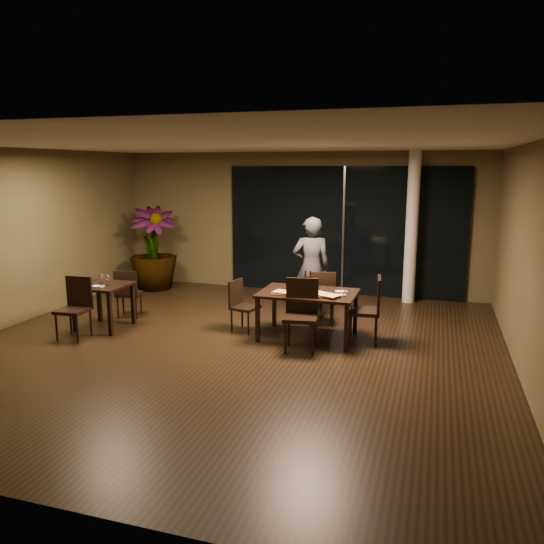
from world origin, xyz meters
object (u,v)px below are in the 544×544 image
Objects in this scene: chair_side_far at (128,291)px; bottle_b at (312,284)px; chair_main_near at (301,310)px; main_table at (308,297)px; side_table at (103,292)px; potted_plant at (153,248)px; chair_main_left at (241,303)px; chair_main_right at (370,306)px; chair_main_far at (322,295)px; chair_side_near at (76,304)px; bottle_a at (305,281)px; diner at (311,268)px; bottle_c at (310,281)px.

chair_side_far is 3.43m from bottle_b.
chair_main_near is at bearing 152.25° from chair_side_far.
main_table is 1.88× the size of side_table.
potted_plant reaches higher than chair_side_far.
potted_plant is (-2.95, 2.33, 0.44)m from chair_main_left.
chair_side_far is at bearing -97.74° from chair_main_right.
chair_main_far is 4.02m from chair_side_near.
chair_main_left is at bearing 13.55° from side_table.
bottle_a reaches higher than bottle_b.
chair_side_far is (-3.43, -0.56, -0.04)m from chair_main_far.
bottle_b is at bearing 86.18° from diner.
bottle_c is at bearing 41.32° from bottle_a.
diner is at bearing 103.64° from bottle_b.
bottle_b is (1.19, 0.01, 0.40)m from chair_main_left.
bottle_a is at bearing 178.02° from bottle_b.
side_table is at bearing -171.63° from main_table.
side_table is 0.68m from chair_side_far.
chair_side_near is at bearing -179.69° from chair_main_near.
bottle_c is (1.15, 0.08, 0.43)m from chair_main_left.
chair_side_near is 2.98× the size of bottle_a.
side_table is 0.94× the size of chair_main_left.
diner is (0.92, 1.11, 0.44)m from chair_main_left.
chair_main_far is 0.99× the size of chair_side_near.
potted_plant is (-0.73, 2.21, 0.42)m from chair_side_far.
diner reaches higher than chair_main_right.
potted_plant is (-3.86, 1.21, -0.00)m from diner.
chair_main_near reaches higher than chair_main_far.
main_table is at bearing -92.09° from bottle_c.
bottle_b is 0.78× the size of bottle_c.
chair_main_near is 5.03m from potted_plant.
diner reaches higher than bottle_c.
chair_main_far is 2.94× the size of bottle_a.
chair_side_near is at bearing -163.36° from main_table.
chair_main_right reaches higher than main_table.
diner reaches higher than bottle_a.
chair_side_far reaches higher than side_table.
chair_side_near is at bearing 11.84° from chair_main_far.
chair_side_far is 3.33m from bottle_a.
diner is at bearing -139.13° from chair_main_right.
bottle_a reaches higher than bottle_c.
side_table is at bearing 73.20° from chair_side_near.
chair_side_near reaches higher than chair_main_far.
chair_main_left is 1.51m from diner.
potted_plant is at bearing 151.16° from bottle_c.
chair_main_right is at bearing 162.26° from chair_side_far.
chair_main_left is 0.88× the size of chair_side_near.
chair_side_near is (-3.60, -1.78, 0.01)m from chair_main_far.
bottle_a is (1.08, 0.02, 0.44)m from chair_main_left.
chair_main_right is 0.57× the size of potted_plant.
chair_main_far reaches higher than main_table.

